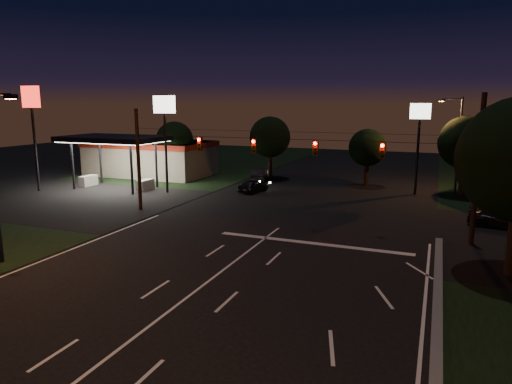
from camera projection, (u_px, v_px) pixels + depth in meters
The scene contains 18 objects.
ground at pixel (165, 314), 18.39m from camera, with size 140.00×140.00×0.00m, color black.
cross_street_left at pixel (72, 200), 40.28m from camera, with size 20.00×16.00×0.02m, color black.
stop_bar at pixel (312, 243), 27.77m from camera, with size 12.00×0.50×0.01m, color silver.
utility_pole_right at pixel (471, 244), 27.67m from camera, with size 0.30×0.30×9.00m, color black.
utility_pole_left at pixel (141, 210), 36.45m from camera, with size 0.28×0.28×8.00m, color black.
signal_span at pixel (284, 146), 30.98m from camera, with size 24.00×0.40×1.56m.
gas_station at pixel (149, 155), 53.62m from camera, with size 14.20×16.10×5.25m.
pole_sign_left_near at pixel (165, 119), 42.23m from camera, with size 2.20×0.30×9.10m.
pole_sign_left_far at pixel (32, 112), 42.85m from camera, with size 2.00×0.30×10.00m.
pole_sign_right at pixel (419, 127), 41.62m from camera, with size 1.80×0.30×8.40m.
street_light_right_far at pixel (456, 138), 42.44m from camera, with size 2.20×0.35×9.00m.
tree_far_a at pixel (175, 141), 51.60m from camera, with size 4.20×4.20×6.42m.
tree_far_b at pixel (270, 138), 51.53m from camera, with size 4.60×4.60×6.98m.
tree_far_c at pixel (368, 148), 46.71m from camera, with size 3.80×3.80×5.86m.
tree_far_d at pixel (466, 143), 41.45m from camera, with size 4.80×4.80×7.30m.
car_oncoming_a at pixel (253, 186), 43.75m from camera, with size 1.47×3.66×1.25m, color black.
car_oncoming_b at pixel (259, 175), 50.02m from camera, with size 1.48×4.24×1.40m, color black.
car_cross at pixel (503, 219), 31.06m from camera, with size 1.77×4.36×1.27m, color black.
Camera 1 is at (9.78, -14.52, 8.34)m, focal length 32.00 mm.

